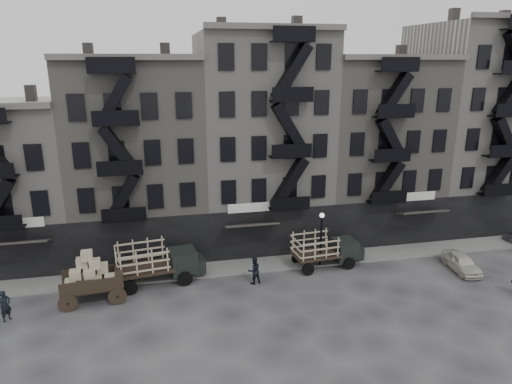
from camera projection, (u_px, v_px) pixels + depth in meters
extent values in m
plane|color=#38383A|center=(291.00, 287.00, 31.37)|extent=(140.00, 140.00, 0.00)
cube|color=slate|center=(277.00, 263.00, 34.86)|extent=(55.00, 2.50, 0.15)
cube|color=#9F9A92|center=(6.00, 182.00, 35.03)|extent=(10.00, 10.00, 12.00)
cube|color=#4C4744|center=(29.00, 94.00, 33.66)|extent=(0.70, 0.70, 1.20)
cube|color=slate|center=(139.00, 157.00, 36.61)|extent=(10.00, 10.00, 15.00)
cube|color=black|center=(142.00, 244.00, 33.53)|extent=(10.00, 0.35, 4.00)
cube|color=#595651|center=(127.00, 57.00, 29.60)|extent=(10.00, 0.50, 0.40)
cube|color=#4C4744|center=(89.00, 51.00, 33.72)|extent=(0.70, 0.70, 1.20)
cube|color=#4C4744|center=(165.00, 52.00, 34.82)|extent=(0.70, 0.70, 1.20)
cube|color=#9F9A92|center=(260.00, 140.00, 38.34)|extent=(10.00, 10.00, 17.00)
cube|color=black|center=(274.00, 233.00, 35.54)|extent=(10.00, 0.35, 4.00)
cube|color=#595651|center=(277.00, 26.00, 31.04)|extent=(10.00, 0.50, 0.40)
cube|color=#4C4744|center=(222.00, 25.00, 35.16)|extent=(0.70, 0.70, 1.20)
cube|color=#4C4744|center=(291.00, 26.00, 36.26)|extent=(0.70, 0.70, 1.20)
cube|color=slate|center=(369.00, 147.00, 40.63)|extent=(10.00, 10.00, 15.00)
cube|color=black|center=(391.00, 224.00, 37.54)|extent=(10.00, 0.35, 4.00)
cube|color=#595651|center=(408.00, 57.00, 33.62)|extent=(10.00, 0.50, 0.40)
cube|color=#4C4744|center=(343.00, 52.00, 37.73)|extent=(0.70, 0.70, 1.20)
cube|color=#4C4744|center=(403.00, 52.00, 38.84)|extent=(0.70, 0.70, 1.20)
cube|color=#9F9A92|center=(471.00, 127.00, 42.21)|extent=(10.00, 10.00, 18.00)
cube|color=black|center=(497.00, 215.00, 39.55)|extent=(10.00, 0.35, 4.00)
cube|color=#4C4744|center=(455.00, 16.00, 38.89)|extent=(0.70, 0.70, 1.20)
cube|color=#4C4744|center=(510.00, 17.00, 39.99)|extent=(0.70, 0.70, 1.20)
cylinder|color=black|center=(321.00, 242.00, 33.84)|extent=(0.14, 0.14, 4.00)
sphere|color=silver|center=(322.00, 215.00, 33.25)|extent=(0.36, 0.36, 0.36)
cube|color=black|center=(93.00, 285.00, 29.37)|extent=(3.96, 2.35, 0.21)
cylinder|color=black|center=(68.00, 304.00, 28.12)|extent=(1.16, 0.21, 1.16)
cylinder|color=black|center=(70.00, 288.00, 30.05)|extent=(1.16, 0.21, 1.16)
cylinder|color=black|center=(117.00, 296.00, 28.97)|extent=(1.16, 0.21, 1.16)
cylinder|color=black|center=(117.00, 281.00, 30.89)|extent=(1.16, 0.21, 1.16)
cube|color=black|center=(119.00, 276.00, 29.74)|extent=(0.68, 1.73, 0.84)
cube|color=black|center=(146.00, 269.00, 31.43)|extent=(4.10, 2.76, 0.20)
cube|color=black|center=(183.00, 262.00, 32.25)|extent=(2.06, 2.25, 1.69)
cube|color=black|center=(197.00, 264.00, 32.68)|extent=(1.12, 1.80, 1.01)
cylinder|color=black|center=(185.00, 279.00, 31.42)|extent=(1.04, 0.38, 1.01)
cylinder|color=black|center=(179.00, 265.00, 33.45)|extent=(1.04, 0.38, 1.01)
cylinder|color=black|center=(130.00, 288.00, 30.20)|extent=(1.04, 0.38, 1.01)
cylinder|color=black|center=(127.00, 273.00, 32.23)|extent=(1.04, 0.38, 1.01)
cube|color=black|center=(317.00, 254.00, 33.99)|extent=(3.60, 2.33, 0.18)
cube|color=black|center=(344.00, 249.00, 34.63)|extent=(1.78, 1.96, 1.51)
cube|color=black|center=(355.00, 252.00, 34.98)|extent=(0.94, 1.58, 0.91)
cylinder|color=black|center=(349.00, 263.00, 33.88)|extent=(0.92, 0.31, 0.91)
cylinder|color=black|center=(337.00, 253.00, 35.72)|extent=(0.92, 0.31, 0.91)
cylinder|color=black|center=(308.00, 269.00, 32.92)|extent=(0.92, 0.31, 0.91)
cylinder|color=black|center=(297.00, 258.00, 34.76)|extent=(0.92, 0.31, 0.91)
imported|color=beige|center=(462.00, 262.00, 33.61)|extent=(1.90, 3.95, 1.30)
imported|color=black|center=(5.00, 306.00, 27.10)|extent=(0.81, 0.85, 1.96)
imported|color=black|center=(254.00, 270.00, 31.61)|extent=(1.11, 0.96, 1.95)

